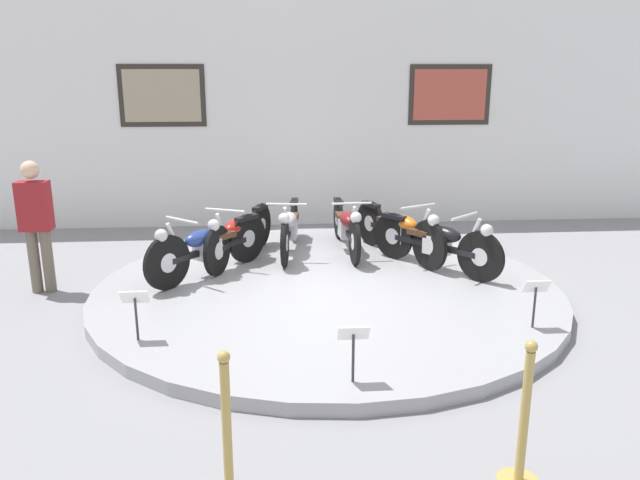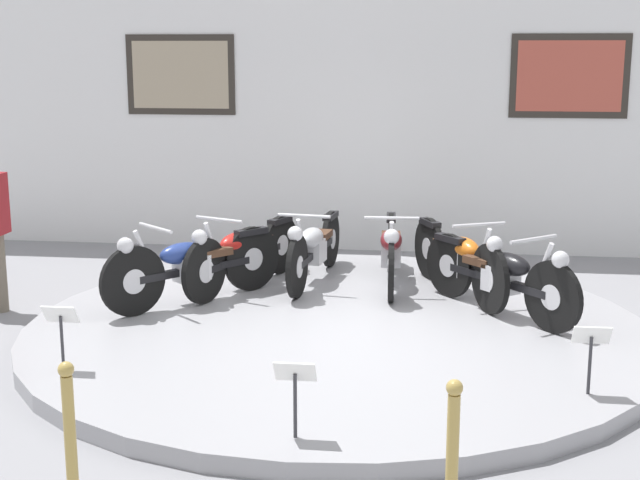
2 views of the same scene
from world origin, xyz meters
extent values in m
plane|color=gray|center=(0.00, 0.00, 0.00)|extent=(60.00, 60.00, 0.00)
cylinder|color=#99999E|center=(0.00, 0.00, 0.07)|extent=(5.52, 5.52, 0.13)
cube|color=white|center=(0.00, 3.69, 2.01)|extent=(14.00, 0.20, 4.02)
cube|color=#2D2823|center=(-2.40, 3.58, 2.21)|extent=(1.40, 0.02, 1.00)
cube|color=tan|center=(-2.40, 3.57, 2.21)|extent=(1.24, 0.02, 0.84)
cube|color=#2D2823|center=(2.40, 3.58, 2.21)|extent=(1.40, 0.02, 1.00)
cube|color=#B24C3D|center=(2.40, 3.57, 2.21)|extent=(1.24, 0.02, 0.84)
cylinder|color=black|center=(-1.87, -0.01, 0.46)|extent=(0.47, 0.53, 0.65)
cylinder|color=silver|center=(-1.87, -0.01, 0.46)|extent=(0.20, 0.21, 0.23)
cylinder|color=black|center=(-0.98, 1.00, 0.46)|extent=(0.47, 0.53, 0.65)
cylinder|color=silver|center=(-0.98, 1.00, 0.46)|extent=(0.20, 0.21, 0.23)
cube|color=black|center=(-1.42, 0.50, 0.46)|extent=(0.87, 0.98, 0.07)
cube|color=silver|center=(-1.45, 0.47, 0.48)|extent=(0.36, 0.37, 0.24)
ellipsoid|color=navy|center=(-1.52, 0.39, 0.64)|extent=(0.48, 0.51, 0.20)
cube|color=#472D1E|center=(-1.28, 0.66, 0.60)|extent=(0.36, 0.37, 0.07)
cube|color=black|center=(-0.98, 1.00, 0.74)|extent=(0.31, 0.34, 0.06)
cylinder|color=silver|center=(-1.77, 0.10, 0.66)|extent=(0.20, 0.22, 0.54)
cylinder|color=silver|center=(-1.70, 0.18, 0.92)|extent=(0.43, 0.38, 0.03)
sphere|color=silver|center=(-1.91, -0.06, 0.80)|extent=(0.15, 0.15, 0.15)
cylinder|color=black|center=(-1.33, 0.48, 0.45)|extent=(0.29, 0.61, 0.63)
cylinder|color=silver|center=(-1.33, 0.48, 0.45)|extent=(0.15, 0.23, 0.22)
cylinder|color=black|center=(-0.81, 1.72, 0.45)|extent=(0.29, 0.61, 0.63)
cylinder|color=silver|center=(-0.81, 1.72, 0.45)|extent=(0.15, 0.23, 0.22)
cube|color=black|center=(-1.07, 1.10, 0.45)|extent=(0.54, 1.17, 0.07)
cube|color=silver|center=(-1.09, 1.06, 0.47)|extent=(0.31, 0.37, 0.24)
ellipsoid|color=red|center=(-1.13, 0.97, 0.63)|extent=(0.39, 0.53, 0.20)
cube|color=#472D1E|center=(-0.99, 1.30, 0.59)|extent=(0.31, 0.37, 0.07)
cube|color=black|center=(-0.81, 1.72, 0.72)|extent=(0.23, 0.37, 0.06)
cylinder|color=silver|center=(-1.28, 0.62, 0.65)|extent=(0.14, 0.25, 0.54)
cylinder|color=silver|center=(-1.23, 0.72, 0.91)|extent=(0.51, 0.24, 0.03)
sphere|color=silver|center=(-1.36, 0.42, 0.79)|extent=(0.15, 0.15, 0.15)
cylinder|color=black|center=(-0.48, 0.79, 0.45)|extent=(0.13, 0.62, 0.62)
cylinder|color=silver|center=(-0.48, 0.79, 0.45)|extent=(0.09, 0.22, 0.22)
cylinder|color=black|center=(-0.31, 2.13, 0.45)|extent=(0.13, 0.62, 0.62)
cylinder|color=silver|center=(-0.31, 2.13, 0.45)|extent=(0.09, 0.22, 0.22)
cube|color=black|center=(-0.40, 1.46, 0.45)|extent=(0.23, 1.24, 0.07)
cube|color=silver|center=(-0.40, 1.42, 0.47)|extent=(0.24, 0.34, 0.24)
ellipsoid|color=#B2B5BA|center=(-0.42, 1.32, 0.63)|extent=(0.28, 0.50, 0.20)
cube|color=#472D1E|center=(-0.37, 1.68, 0.59)|extent=(0.24, 0.34, 0.07)
cube|color=black|center=(-0.31, 2.13, 0.71)|extent=(0.15, 0.37, 0.06)
cylinder|color=silver|center=(-0.46, 0.94, 0.65)|extent=(0.08, 0.25, 0.54)
cylinder|color=silver|center=(-0.45, 1.04, 0.91)|extent=(0.54, 0.10, 0.03)
sphere|color=silver|center=(-0.49, 0.73, 0.79)|extent=(0.15, 0.15, 0.15)
cylinder|color=black|center=(0.43, 0.78, 0.44)|extent=(0.09, 0.62, 0.62)
cylinder|color=silver|center=(0.43, 0.78, 0.44)|extent=(0.08, 0.22, 0.22)
cylinder|color=black|center=(0.36, 2.13, 0.44)|extent=(0.09, 0.62, 0.62)
cylinder|color=silver|center=(0.36, 2.13, 0.44)|extent=(0.08, 0.22, 0.22)
cube|color=black|center=(0.40, 1.46, 0.44)|extent=(0.14, 1.24, 0.07)
cube|color=silver|center=(0.40, 1.42, 0.46)|extent=(0.22, 0.33, 0.24)
ellipsoid|color=maroon|center=(0.40, 1.32, 0.62)|extent=(0.25, 0.49, 0.20)
cube|color=#472D1E|center=(0.39, 1.68, 0.58)|extent=(0.22, 0.33, 0.07)
cube|color=black|center=(0.36, 2.13, 0.71)|extent=(0.12, 0.36, 0.06)
cylinder|color=silver|center=(0.43, 0.93, 0.64)|extent=(0.06, 0.25, 0.54)
cylinder|color=silver|center=(0.42, 1.04, 0.90)|extent=(0.54, 0.06, 0.03)
sphere|color=silver|center=(0.44, 0.72, 0.78)|extent=(0.15, 0.15, 0.15)
cylinder|color=black|center=(1.35, 0.49, 0.46)|extent=(0.32, 0.61, 0.65)
cylinder|color=silver|center=(1.35, 0.49, 0.46)|extent=(0.15, 0.23, 0.23)
cylinder|color=black|center=(0.79, 1.71, 0.46)|extent=(0.32, 0.61, 0.65)
cylinder|color=silver|center=(0.79, 1.71, 0.46)|extent=(0.15, 0.23, 0.23)
cube|color=black|center=(1.07, 1.10, 0.46)|extent=(0.58, 1.16, 0.07)
cube|color=silver|center=(1.09, 1.07, 0.48)|extent=(0.32, 0.37, 0.24)
ellipsoid|color=#D16619|center=(1.13, 0.97, 0.64)|extent=(0.40, 0.53, 0.20)
cube|color=#472D1E|center=(0.98, 1.30, 0.60)|extent=(0.32, 0.37, 0.07)
cube|color=black|center=(0.79, 1.71, 0.74)|extent=(0.24, 0.37, 0.06)
cylinder|color=silver|center=(1.29, 0.62, 0.66)|extent=(0.14, 0.25, 0.54)
cylinder|color=silver|center=(1.25, 0.72, 0.92)|extent=(0.50, 0.25, 0.03)
sphere|color=silver|center=(1.38, 0.43, 0.80)|extent=(0.15, 0.15, 0.15)
cylinder|color=black|center=(1.86, -0.02, 0.45)|extent=(0.45, 0.52, 0.63)
cylinder|color=silver|center=(1.86, -0.02, 0.45)|extent=(0.19, 0.21, 0.22)
cylinder|color=black|center=(0.99, 1.01, 0.45)|extent=(0.45, 0.52, 0.63)
cylinder|color=silver|center=(0.99, 1.01, 0.45)|extent=(0.19, 0.21, 0.22)
cube|color=black|center=(1.42, 0.50, 0.45)|extent=(0.85, 1.00, 0.07)
cube|color=silver|center=(1.45, 0.46, 0.47)|extent=(0.36, 0.37, 0.24)
ellipsoid|color=black|center=(1.51, 0.39, 0.63)|extent=(0.48, 0.51, 0.20)
cube|color=#472D1E|center=(1.28, 0.66, 0.59)|extent=(0.36, 0.37, 0.07)
cube|color=black|center=(0.99, 1.01, 0.72)|extent=(0.31, 0.34, 0.06)
cylinder|color=silver|center=(1.76, 0.09, 0.65)|extent=(0.19, 0.22, 0.54)
cylinder|color=silver|center=(1.69, 0.17, 0.91)|extent=(0.44, 0.37, 0.03)
sphere|color=silver|center=(1.89, -0.07, 0.79)|extent=(0.15, 0.15, 0.15)
cylinder|color=#333338|center=(-1.94, -1.43, 0.34)|extent=(0.02, 0.02, 0.42)
cube|color=white|center=(-1.94, -1.43, 0.57)|extent=(0.26, 0.11, 0.15)
cylinder|color=#333338|center=(0.00, -2.41, 0.34)|extent=(0.02, 0.02, 0.42)
cube|color=white|center=(0.00, -2.41, 0.57)|extent=(0.26, 0.11, 0.15)
cylinder|color=#333338|center=(1.94, -1.43, 0.34)|extent=(0.02, 0.02, 0.42)
cube|color=white|center=(1.94, -1.43, 0.57)|extent=(0.26, 0.11, 0.15)
cylinder|color=#6B6051|center=(-3.52, 0.39, 0.39)|extent=(0.13, 0.13, 0.78)
cylinder|color=#6B6051|center=(-3.36, 0.39, 0.39)|extent=(0.13, 0.13, 0.78)
cube|color=maroon|center=(-3.44, 0.39, 1.07)|extent=(0.36, 0.22, 0.59)
sphere|color=beige|center=(-3.44, 0.39, 1.50)|extent=(0.21, 0.21, 0.21)
cylinder|color=tan|center=(-0.94, -3.63, 0.47)|extent=(0.06, 0.06, 0.95)
sphere|color=tan|center=(-0.94, -3.63, 0.98)|extent=(0.08, 0.08, 0.08)
cylinder|color=tan|center=(0.94, -3.63, 0.47)|extent=(0.06, 0.06, 0.95)
sphere|color=tan|center=(0.94, -3.63, 0.98)|extent=(0.08, 0.08, 0.08)
camera|label=1|loc=(-0.63, -7.04, 2.63)|focal=35.00mm
camera|label=2|loc=(0.82, -7.55, 2.51)|focal=50.00mm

